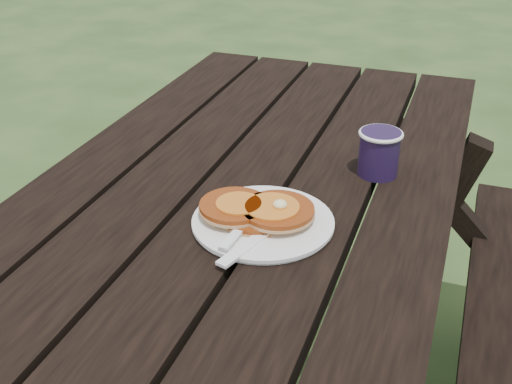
% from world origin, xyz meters
% --- Properties ---
extents(plate, '(0.29, 0.29, 0.01)m').
position_xyz_m(plate, '(0.08, 0.03, 0.76)').
color(plate, white).
rests_on(plate, picnic_table).
extents(pancake_stack, '(0.19, 0.13, 0.04)m').
position_xyz_m(pancake_stack, '(0.07, 0.03, 0.77)').
color(pancake_stack, '#8B380F').
rests_on(pancake_stack, plate).
extents(knife, '(0.07, 0.18, 0.00)m').
position_xyz_m(knife, '(0.09, -0.03, 0.76)').
color(knife, white).
rests_on(knife, plate).
extents(fork, '(0.04, 0.16, 0.01)m').
position_xyz_m(fork, '(0.06, -0.03, 0.77)').
color(fork, white).
rests_on(fork, plate).
extents(coffee_cup, '(0.08, 0.08, 0.09)m').
position_xyz_m(coffee_cup, '(0.23, 0.28, 0.80)').
color(coffee_cup, '#1E1132').
rests_on(coffee_cup, picnic_table).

